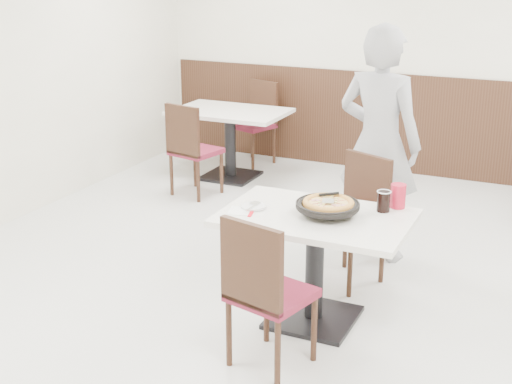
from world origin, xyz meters
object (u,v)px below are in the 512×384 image
at_px(pizza_pan, 327,209).
at_px(cola_glass, 384,202).
at_px(main_table, 315,268).
at_px(bg_table_left, 230,144).
at_px(chair_far, 349,222).
at_px(chair_near, 272,291).
at_px(side_plate, 253,207).
at_px(red_cup, 398,196).
at_px(pizza, 328,205).
at_px(diner_person, 379,144).
at_px(bg_chair_left_near, 196,149).
at_px(bg_chair_left_far, 252,124).

distance_m(pizza_pan, cola_glass, 0.38).
relative_size(main_table, bg_table_left, 1.00).
bearing_deg(chair_far, pizza_pan, 117.92).
distance_m(chair_near, side_plate, 0.73).
distance_m(main_table, chair_near, 0.61).
distance_m(main_table, red_cup, 0.73).
bearing_deg(pizza, diner_person, 90.40).
relative_size(cola_glass, diner_person, 0.07).
height_order(pizza_pan, cola_glass, cola_glass).
bearing_deg(bg_table_left, main_table, -53.62).
xyz_separation_m(chair_near, chair_far, (0.06, 1.27, 0.00)).
distance_m(red_cup, diner_person, 0.97).
bearing_deg(bg_table_left, chair_near, -59.57).
relative_size(chair_far, red_cup, 5.94).
bearing_deg(pizza, pizza_pan, -80.80).
distance_m(side_plate, cola_glass, 0.85).
bearing_deg(chair_far, main_table, 111.77).
bearing_deg(side_plate, cola_glass, 20.15).
xyz_separation_m(pizza, side_plate, (-0.49, -0.09, -0.05)).
xyz_separation_m(cola_glass, bg_chair_left_near, (-2.38, 1.75, -0.34)).
xyz_separation_m(chair_far, pizza_pan, (0.05, -0.65, 0.32)).
bearing_deg(pizza, red_cup, 40.01).
bearing_deg(pizza_pan, diner_person, 90.60).
xyz_separation_m(side_plate, diner_person, (0.48, 1.29, 0.17)).
bearing_deg(bg_chair_left_far, bg_chair_left_near, 107.46).
xyz_separation_m(diner_person, bg_chair_left_far, (-2.03, 2.02, -0.45)).
relative_size(side_plate, red_cup, 1.02).
bearing_deg(pizza_pan, chair_near, -100.24).
bearing_deg(bg_chair_left_near, diner_person, -7.82).
bearing_deg(chair_near, bg_chair_left_far, 130.64).
height_order(chair_far, bg_table_left, chair_far).
relative_size(main_table, pizza_pan, 3.28).
xyz_separation_m(pizza, bg_chair_left_near, (-2.08, 1.95, -0.34)).
height_order(main_table, bg_chair_left_far, bg_chair_left_far).
relative_size(chair_far, pizza_pan, 2.60).
relative_size(pizza, bg_chair_left_near, 0.35).
height_order(main_table, red_cup, red_cup).
bearing_deg(cola_glass, main_table, -146.77).
height_order(pizza_pan, diner_person, diner_person).
bearing_deg(red_cup, pizza_pan, -137.23).
distance_m(pizza_pan, side_plate, 0.50).
height_order(main_table, bg_chair_left_near, bg_chair_left_near).
relative_size(pizza_pan, red_cup, 2.28).
height_order(cola_glass, diner_person, diner_person).
relative_size(cola_glass, bg_chair_left_near, 0.14).
bearing_deg(main_table, chair_far, 88.33).
relative_size(chair_near, pizza, 2.88).
xyz_separation_m(side_plate, bg_chair_left_far, (-1.55, 3.31, -0.28)).
distance_m(red_cup, bg_chair_left_near, 2.97).
height_order(side_plate, diner_person, diner_person).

